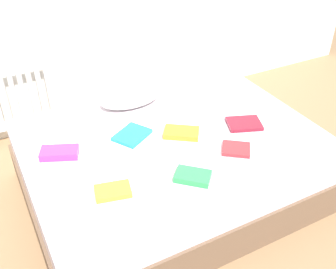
# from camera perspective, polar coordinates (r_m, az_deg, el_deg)

# --- Properties ---
(ground_plane) EXTENTS (8.00, 8.00, 0.00)m
(ground_plane) POSITION_cam_1_polar(r_m,az_deg,el_deg) (3.02, 0.45, -7.99)
(ground_plane) COLOR #93704C
(bed) EXTENTS (2.00, 1.50, 0.50)m
(bed) POSITION_cam_1_polar(r_m,az_deg,el_deg) (2.86, 0.47, -4.34)
(bed) COLOR brown
(bed) RESTS_ON ground
(radiator) EXTENTS (0.62, 0.04, 0.54)m
(radiator) POSITION_cam_1_polar(r_m,az_deg,el_deg) (3.56, -21.13, 4.75)
(radiator) COLOR white
(radiator) RESTS_ON ground
(pillow) EXTENTS (0.48, 0.28, 0.13)m
(pillow) POSITION_cam_1_polar(r_m,az_deg,el_deg) (3.05, -5.44, 5.41)
(pillow) COLOR white
(pillow) RESTS_ON bed
(textbook_red) EXTENTS (0.23, 0.23, 0.02)m
(textbook_red) POSITION_cam_1_polar(r_m,az_deg,el_deg) (2.61, 9.74, -2.07)
(textbook_red) COLOR red
(textbook_red) RESTS_ON bed
(textbook_teal) EXTENTS (0.29, 0.28, 0.02)m
(textbook_teal) POSITION_cam_1_polar(r_m,az_deg,el_deg) (2.71, -5.19, -0.07)
(textbook_teal) COLOR teal
(textbook_teal) RESTS_ON bed
(textbook_white) EXTENTS (0.22, 0.22, 0.03)m
(textbook_white) POSITION_cam_1_polar(r_m,az_deg,el_deg) (3.11, 9.60, 4.55)
(textbook_white) COLOR white
(textbook_white) RESTS_ON bed
(textbook_purple) EXTENTS (0.26, 0.21, 0.05)m
(textbook_purple) POSITION_cam_1_polar(r_m,az_deg,el_deg) (2.61, -15.31, -2.54)
(textbook_purple) COLOR purple
(textbook_purple) RESTS_ON bed
(textbook_yellow) EXTENTS (0.23, 0.17, 0.03)m
(textbook_yellow) POSITION_cam_1_polar(r_m,az_deg,el_deg) (2.28, -7.91, -8.05)
(textbook_yellow) COLOR yellow
(textbook_yellow) RESTS_ON bed
(textbook_orange) EXTENTS (0.28, 0.25, 0.04)m
(textbook_orange) POSITION_cam_1_polar(r_m,az_deg,el_deg) (2.71, 1.94, 0.26)
(textbook_orange) COLOR orange
(textbook_orange) RESTS_ON bed
(textbook_green) EXTENTS (0.24, 0.24, 0.04)m
(textbook_green) POSITION_cam_1_polar(r_m,az_deg,el_deg) (2.35, 3.60, -6.01)
(textbook_green) COLOR green
(textbook_green) RESTS_ON bed
(textbook_maroon) EXTENTS (0.28, 0.25, 0.03)m
(textbook_maroon) POSITION_cam_1_polar(r_m,az_deg,el_deg) (2.86, 10.86, 1.54)
(textbook_maroon) COLOR maroon
(textbook_maroon) RESTS_ON bed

